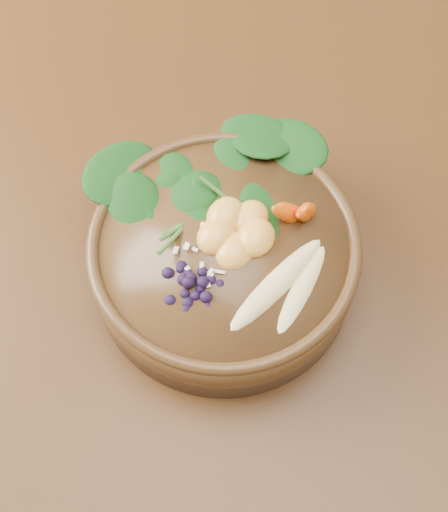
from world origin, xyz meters
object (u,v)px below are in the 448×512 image
at_px(stoneware_bowl, 224,260).
at_px(blueberry_pile, 188,275).
at_px(dining_table, 344,288).
at_px(banana_halves, 290,280).
at_px(kale_heap, 228,172).
at_px(carrot_cluster, 312,201).
at_px(mandarin_cluster, 237,225).

relative_size(stoneware_bowl, blueberry_pile, 2.16).
relative_size(dining_table, blueberry_pile, 11.85).
relative_size(banana_halves, blueberry_pile, 1.19).
height_order(stoneware_bowl, kale_heap, kale_heap).
bearing_deg(dining_table, stoneware_bowl, -140.09).
height_order(dining_table, stoneware_bowl, stoneware_bowl).
xyz_separation_m(stoneware_bowl, blueberry_pile, (-0.01, -0.06, 0.06)).
relative_size(carrot_cluster, blueberry_pile, 0.60).
bearing_deg(banana_halves, mandarin_cluster, 170.25).
bearing_deg(carrot_cluster, banana_halves, -66.94).
bearing_deg(stoneware_bowl, mandarin_cluster, 72.97).
bearing_deg(carrot_cluster, kale_heap, -169.49).
distance_m(dining_table, stoneware_bowl, 0.21).
bearing_deg(stoneware_bowl, dining_table, 39.91).
relative_size(stoneware_bowl, mandarin_cluster, 3.15).
distance_m(stoneware_bowl, mandarin_cluster, 0.06).
xyz_separation_m(kale_heap, banana_halves, (0.12, -0.08, -0.01)).
height_order(banana_halves, blueberry_pile, blueberry_pile).
xyz_separation_m(stoneware_bowl, mandarin_cluster, (0.01, 0.02, 0.06)).
bearing_deg(dining_table, carrot_cluster, -148.45).
relative_size(dining_table, kale_heap, 8.36).
xyz_separation_m(banana_halves, mandarin_cluster, (-0.08, 0.03, 0.00)).
bearing_deg(kale_heap, banana_halves, -34.24).
xyz_separation_m(carrot_cluster, mandarin_cluster, (-0.06, -0.05, -0.02)).
xyz_separation_m(kale_heap, carrot_cluster, (0.10, -0.00, 0.02)).
height_order(stoneware_bowl, carrot_cluster, carrot_cluster).
distance_m(kale_heap, banana_halves, 0.14).
bearing_deg(stoneware_bowl, carrot_cluster, 45.62).
height_order(kale_heap, mandarin_cluster, kale_heap).
bearing_deg(carrot_cluster, mandarin_cluster, -129.81).
distance_m(kale_heap, blueberry_pile, 0.13).
bearing_deg(mandarin_cluster, carrot_cluster, 39.50).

